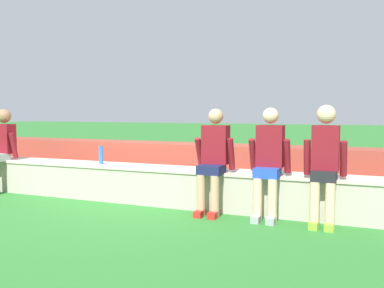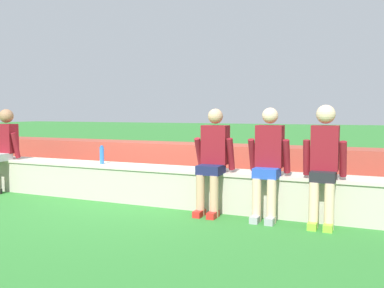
{
  "view_description": "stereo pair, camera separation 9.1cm",
  "coord_description": "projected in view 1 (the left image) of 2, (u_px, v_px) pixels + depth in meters",
  "views": [
    {
      "loc": [
        3.18,
        -5.07,
        1.32
      ],
      "look_at": [
        0.97,
        0.24,
        0.88
      ],
      "focal_mm": 39.01,
      "sensor_mm": 36.0,
      "label": 1
    },
    {
      "loc": [
        3.26,
        -5.03,
        1.32
      ],
      "look_at": [
        0.97,
        0.24,
        0.88
      ],
      "focal_mm": 39.01,
      "sensor_mm": 36.0,
      "label": 2
    }
  ],
  "objects": [
    {
      "name": "person_left_of_center",
      "position": [
        213.0,
        158.0,
        5.4
      ],
      "size": [
        0.52,
        0.54,
        1.36
      ],
      "color": "tan",
      "rests_on": "ground"
    },
    {
      "name": "brick_bleachers",
      "position": [
        167.0,
        169.0,
        7.27
      ],
      "size": [
        10.06,
        1.33,
        0.77
      ],
      "color": "#994233",
      "rests_on": "ground"
    },
    {
      "name": "person_right_of_center",
      "position": [
        325.0,
        161.0,
        4.83
      ],
      "size": [
        0.49,
        0.5,
        1.4
      ],
      "color": "beige",
      "rests_on": "ground"
    },
    {
      "name": "person_center",
      "position": [
        269.0,
        160.0,
        5.12
      ],
      "size": [
        0.51,
        0.51,
        1.37
      ],
      "color": "beige",
      "rests_on": "ground"
    },
    {
      "name": "stone_seating_wall",
      "position": [
        131.0,
        182.0,
        6.18
      ],
      "size": [
        8.84,
        0.52,
        0.53
      ],
      "color": "#B7AF9E",
      "rests_on": "ground"
    },
    {
      "name": "ground_plane",
      "position": [
        123.0,
        204.0,
        5.98
      ],
      "size": [
        80.0,
        80.0,
        0.0
      ],
      "primitive_type": "plane",
      "color": "#2D752D"
    },
    {
      "name": "person_far_left",
      "position": [
        0.0,
        147.0,
        6.81
      ],
      "size": [
        0.5,
        0.59,
        1.37
      ],
      "color": "#996B4C",
      "rests_on": "ground"
    },
    {
      "name": "water_bottle_mid_right",
      "position": [
        101.0,
        155.0,
        6.29
      ],
      "size": [
        0.07,
        0.07,
        0.28
      ],
      "color": "blue",
      "rests_on": "stone_seating_wall"
    }
  ]
}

